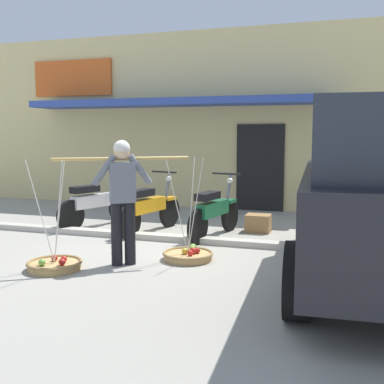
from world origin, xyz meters
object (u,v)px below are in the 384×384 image
at_px(motorcycle_nearest_shop, 95,203).
at_px(motorcycle_third_in_row, 214,212).
at_px(fruit_basket_left_side, 188,255).
at_px(wooden_crate, 258,223).
at_px(fruit_vendor, 123,194).
at_px(fruit_basket_right_side, 55,264).
at_px(motorcycle_second_in_row, 149,208).

height_order(motorcycle_nearest_shop, motorcycle_third_in_row, same).
bearing_deg(motorcycle_third_in_row, fruit_basket_left_side, -88.32).
relative_size(fruit_basket_left_side, wooden_crate, 3.30).
relative_size(fruit_vendor, wooden_crate, 3.85).
relative_size(fruit_basket_right_side, motorcycle_second_in_row, 0.81).
relative_size(fruit_basket_left_side, fruit_basket_right_side, 1.00).
distance_m(fruit_vendor, fruit_basket_left_side, 1.29).
distance_m(fruit_vendor, motorcycle_nearest_shop, 2.89).
bearing_deg(wooden_crate, motorcycle_third_in_row, -132.15).
height_order(fruit_vendor, wooden_crate, fruit_vendor).
height_order(motorcycle_nearest_shop, wooden_crate, motorcycle_nearest_shop).
relative_size(fruit_vendor, fruit_basket_left_side, 1.17).
relative_size(fruit_basket_left_side, motorcycle_nearest_shop, 0.84).
distance_m(fruit_basket_right_side, motorcycle_nearest_shop, 2.95).
bearing_deg(fruit_basket_right_side, fruit_vendor, 33.72).
bearing_deg(fruit_vendor, motorcycle_third_in_row, 70.67).
bearing_deg(fruit_vendor, fruit_basket_right_side, -146.28).
bearing_deg(fruit_basket_left_side, motorcycle_third_in_row, 91.68).
bearing_deg(motorcycle_third_in_row, motorcycle_second_in_row, 179.06).
bearing_deg(motorcycle_nearest_shop, motorcycle_third_in_row, -5.35).
bearing_deg(motorcycle_second_in_row, wooden_crate, 20.35).
bearing_deg(fruit_basket_left_side, wooden_crate, 75.10).
distance_m(fruit_basket_left_side, fruit_basket_right_side, 1.82).
bearing_deg(fruit_basket_right_side, motorcycle_third_in_row, 59.96).
bearing_deg(wooden_crate, fruit_vendor, -116.27).
bearing_deg(fruit_basket_right_side, motorcycle_second_in_row, 84.29).
bearing_deg(motorcycle_third_in_row, wooden_crate, 47.85).
xyz_separation_m(fruit_vendor, motorcycle_third_in_row, (0.72, 2.04, -0.53)).
distance_m(fruit_basket_right_side, wooden_crate, 3.88).
relative_size(fruit_basket_right_side, wooden_crate, 3.30).
distance_m(motorcycle_nearest_shop, motorcycle_second_in_row, 1.23).
distance_m(fruit_basket_left_side, motorcycle_second_in_row, 2.04).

